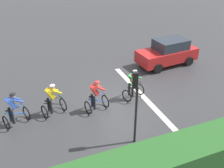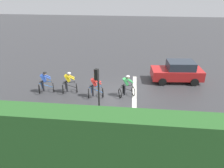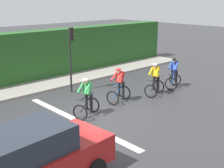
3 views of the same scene
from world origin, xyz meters
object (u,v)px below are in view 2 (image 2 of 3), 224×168
Objects in this scene: cyclist_lead at (45,83)px; cyclist_fourth at (126,87)px; cyclist_second at (69,83)px; traffic_light_near_crossing at (98,88)px; cyclist_mid at (95,87)px; car_red at (178,72)px.

cyclist_lead is 6.03m from cyclist_fourth.
cyclist_second is 0.50× the size of traffic_light_near_crossing.
cyclist_fourth is at bearing -81.16° from cyclist_mid.
cyclist_mid is 2.24m from cyclist_fourth.
cyclist_second is at bearing 109.18° from car_red.
car_red is at bearing -53.35° from cyclist_fourth.
cyclist_mid is (-0.34, -3.82, 0.00)m from cyclist_lead.
traffic_light_near_crossing is at bearing 137.83° from car_red.
traffic_light_near_crossing reaches higher than cyclist_fourth.
traffic_light_near_crossing reaches higher than cyclist_mid.
cyclist_second and cyclist_fourth have the same top height.
cyclist_fourth is 0.50× the size of traffic_light_near_crossing.
cyclist_fourth is at bearing -89.94° from cyclist_lead.
cyclist_fourth is 3.76m from traffic_light_near_crossing.
cyclist_second is 8.84m from car_red.
car_red is at bearing -61.75° from cyclist_mid.
cyclist_second is at bearing -85.46° from cyclist_lead.
traffic_light_near_crossing is (-3.13, 1.51, 1.43)m from cyclist_fourth.
traffic_light_near_crossing is at bearing -124.63° from cyclist_lead.
cyclist_mid is 0.39× the size of car_red.
cyclist_second is 2.11m from cyclist_mid.
cyclist_second is (0.14, -1.77, 0.00)m from cyclist_lead.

